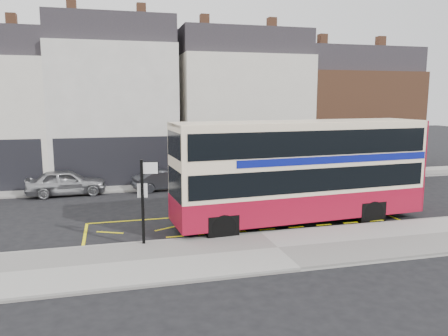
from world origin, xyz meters
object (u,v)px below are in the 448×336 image
object	(u,v)px
double_decker_bus	(301,170)
street_tree_right	(281,134)
car_white	(331,171)
car_grey	(164,180)
bus_stop_post	(144,194)
car_silver	(66,182)

from	to	relation	value
double_decker_bus	street_tree_right	xyz separation A→B (m)	(3.43, 11.02, 0.69)
car_white	car_grey	bearing A→B (deg)	76.15
bus_stop_post	car_white	bearing A→B (deg)	44.26
car_silver	bus_stop_post	bearing A→B (deg)	-164.06
car_grey	double_decker_bus	bearing A→B (deg)	-162.55
double_decker_bus	car_grey	distance (m)	10.23
double_decker_bus	bus_stop_post	world-z (taller)	double_decker_bus
car_silver	car_white	distance (m)	16.90
bus_stop_post	car_silver	xyz separation A→B (m)	(-3.72, 10.24, -1.30)
double_decker_bus	car_silver	bearing A→B (deg)	137.15
car_white	bus_stop_post	bearing A→B (deg)	114.49
car_grey	car_white	bearing A→B (deg)	-103.76
bus_stop_post	street_tree_right	distance (m)	16.44
bus_stop_post	car_white	distance (m)	16.67
car_white	double_decker_bus	bearing A→B (deg)	131.34
double_decker_bus	car_silver	distance (m)	13.92
bus_stop_post	double_decker_bus	bearing A→B (deg)	19.42
bus_stop_post	car_grey	world-z (taller)	bus_stop_post
double_decker_bus	car_grey	size ratio (longest dim) A/B	3.07
car_silver	street_tree_right	distance (m)	14.60
double_decker_bus	street_tree_right	world-z (taller)	double_decker_bus
car_silver	car_white	bearing A→B (deg)	-94.45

